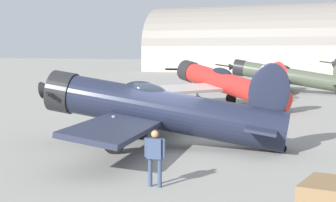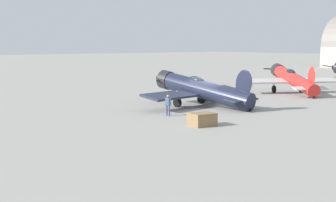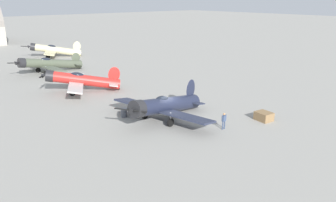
# 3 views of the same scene
# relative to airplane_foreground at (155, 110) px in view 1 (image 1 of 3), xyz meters

# --- Properties ---
(ground_plane) EXTENTS (400.00, 400.00, 0.00)m
(ground_plane) POSITION_rel_airplane_foreground_xyz_m (-0.08, 0.50, -1.45)
(ground_plane) COLOR gray
(airplane_foreground) EXTENTS (11.64, 10.77, 3.42)m
(airplane_foreground) POSITION_rel_airplane_foreground_xyz_m (0.00, 0.00, 0.00)
(airplane_foreground) COLOR #1E2338
(airplane_foreground) RESTS_ON ground_plane
(airplane_mid_apron) EXTENTS (10.12, 9.66, 3.20)m
(airplane_mid_apron) POSITION_rel_airplane_foreground_xyz_m (-14.72, -1.51, 0.13)
(airplane_mid_apron) COLOR red
(airplane_mid_apron) RESTS_ON ground_plane
(airplane_far_line) EXTENTS (11.19, 11.93, 2.97)m
(airplane_far_line) POSITION_rel_airplane_foreground_xyz_m (-28.39, -0.11, 0.05)
(airplane_far_line) COLOR #4C5442
(airplane_far_line) RESTS_ON ground_plane
(ground_crew_mechanic) EXTENTS (0.23, 0.61, 1.56)m
(ground_crew_mechanic) POSITION_rel_airplane_foreground_xyz_m (5.51, 2.46, -0.51)
(ground_crew_mechanic) COLOR #384766
(ground_crew_mechanic) RESTS_ON ground_plane
(equipment_crate) EXTENTS (1.71, 1.47, 0.85)m
(equipment_crate) POSITION_rel_airplane_foreground_xyz_m (6.57, 7.25, -1.03)
(equipment_crate) COLOR olive
(equipment_crate) RESTS_ON ground_plane
(fuel_drum) EXTENTS (0.64, 0.64, 0.92)m
(fuel_drum) POSITION_rel_airplane_foreground_xyz_m (-3.23, -2.70, -0.99)
(fuel_drum) COLOR #474C56
(fuel_drum) RESTS_ON ground_plane
(distant_hangar) EXTENTS (15.32, 38.13, 14.52)m
(distant_hangar) POSITION_rel_airplane_foreground_xyz_m (-74.42, -14.09, 2.55)
(distant_hangar) COLOR #ADA393
(distant_hangar) RESTS_ON ground_plane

